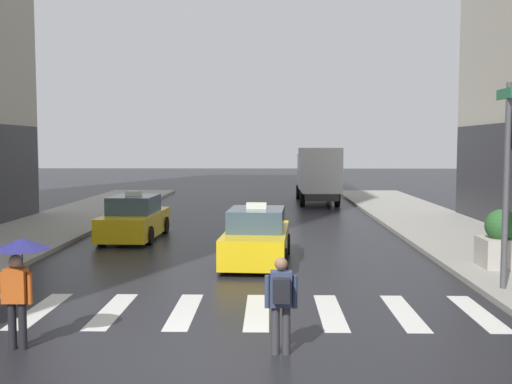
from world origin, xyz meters
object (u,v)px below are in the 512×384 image
pedestrian_with_umbrella (20,262)px  traffic_light_pole (512,156)px  pedestrian_with_backpack (281,298)px  taxi_lead (257,238)px  taxi_second (135,219)px  planter_near_corner (501,241)px  box_truck (318,173)px

pedestrian_with_umbrella → traffic_light_pole: bearing=22.0°
pedestrian_with_backpack → taxi_lead: bearing=94.1°
traffic_light_pole → pedestrian_with_umbrella: 10.78m
pedestrian_with_umbrella → taxi_second: bearing=93.7°
taxi_second → planter_near_corner: size_ratio=2.87×
taxi_lead → taxi_second: same height
traffic_light_pole → box_truck: size_ratio=0.64×
pedestrian_with_umbrella → pedestrian_with_backpack: size_ratio=1.18×
taxi_lead → pedestrian_with_umbrella: pedestrian_with_umbrella is taller
taxi_lead → pedestrian_with_umbrella: (-3.89, -7.80, 0.79)m
pedestrian_with_umbrella → planter_near_corner: (10.66, 6.50, -0.64)m
taxi_second → taxi_lead: bearing=-43.3°
taxi_second → box_truck: size_ratio=0.61×
taxi_lead → box_truck: box_truck is taller
taxi_second → pedestrian_with_backpack: taxi_second is taller
traffic_light_pole → box_truck: traffic_light_pole is taller
taxi_lead → box_truck: 18.39m
pedestrian_with_umbrella → planter_near_corner: bearing=31.4°
taxi_lead → pedestrian_with_backpack: size_ratio=2.80×
taxi_lead → pedestrian_with_umbrella: 8.75m
box_truck → pedestrian_with_backpack: size_ratio=4.57×
box_truck → planter_near_corner: size_ratio=4.71×
box_truck → pedestrian_with_backpack: 26.21m
taxi_second → planter_near_corner: bearing=-26.5°
taxi_lead → pedestrian_with_umbrella: bearing=-116.5°
pedestrian_with_backpack → planter_near_corner: bearing=47.1°
planter_near_corner → pedestrian_with_umbrella: bearing=-148.6°
traffic_light_pole → pedestrian_with_umbrella: bearing=-158.0°
taxi_lead → box_truck: size_ratio=0.61×
taxi_lead → planter_near_corner: 6.90m
pedestrian_with_backpack → taxi_second: bearing=112.9°
taxi_lead → taxi_second: size_ratio=1.01×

